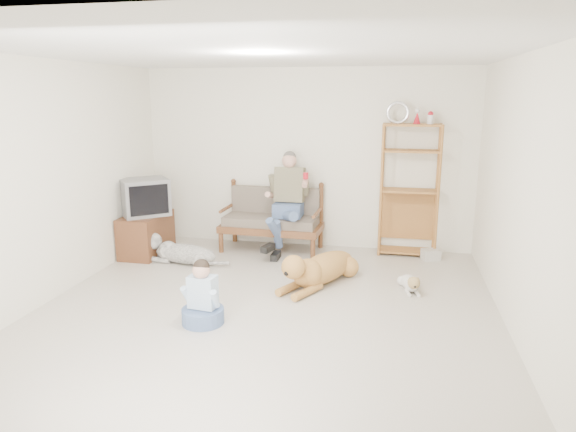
% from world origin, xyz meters
% --- Properties ---
extents(floor, '(5.50, 5.50, 0.00)m').
position_xyz_m(floor, '(0.00, 0.00, 0.00)').
color(floor, silver).
rests_on(floor, ground).
extents(ceiling, '(5.50, 5.50, 0.00)m').
position_xyz_m(ceiling, '(0.00, 0.00, 2.70)').
color(ceiling, white).
rests_on(ceiling, ground).
extents(wall_back, '(5.00, 0.00, 5.00)m').
position_xyz_m(wall_back, '(0.00, 2.75, 1.35)').
color(wall_back, white).
rests_on(wall_back, ground).
extents(wall_front, '(5.00, 0.00, 5.00)m').
position_xyz_m(wall_front, '(0.00, -2.75, 1.35)').
color(wall_front, white).
rests_on(wall_front, ground).
extents(wall_left, '(0.00, 5.50, 5.50)m').
position_xyz_m(wall_left, '(-2.50, 0.00, 1.35)').
color(wall_left, white).
rests_on(wall_left, ground).
extents(wall_right, '(0.00, 5.50, 5.50)m').
position_xyz_m(wall_right, '(2.50, 0.00, 1.35)').
color(wall_right, white).
rests_on(wall_right, ground).
extents(loveseat, '(1.53, 0.76, 0.95)m').
position_xyz_m(loveseat, '(-0.46, 2.42, 0.49)').
color(loveseat, brown).
rests_on(loveseat, ground).
extents(man, '(0.57, 0.81, 1.32)m').
position_xyz_m(man, '(-0.22, 2.20, 0.69)').
color(man, '#54669A').
rests_on(man, loveseat).
extents(etagere, '(0.85, 0.37, 2.22)m').
position_xyz_m(etagere, '(1.54, 2.55, 0.98)').
color(etagere, '#AC6D36').
rests_on(etagere, ground).
extents(book_stack, '(0.29, 0.25, 0.15)m').
position_xyz_m(book_stack, '(1.89, 2.33, 0.08)').
color(book_stack, silver).
rests_on(book_stack, ground).
extents(tv_stand, '(0.51, 0.90, 0.60)m').
position_xyz_m(tv_stand, '(-2.23, 1.79, 0.30)').
color(tv_stand, brown).
rests_on(tv_stand, ground).
extents(crt_tv, '(0.81, 0.80, 0.53)m').
position_xyz_m(crt_tv, '(-2.20, 1.77, 0.86)').
color(crt_tv, slate).
rests_on(crt_tv, tv_stand).
extents(wall_outlet, '(0.12, 0.02, 0.08)m').
position_xyz_m(wall_outlet, '(-1.25, 2.73, 0.30)').
color(wall_outlet, white).
rests_on(wall_outlet, ground).
extents(golden_retriever, '(0.90, 1.52, 0.50)m').
position_xyz_m(golden_retriever, '(0.44, 1.05, 0.20)').
color(golden_retriever, '#AE813C').
rests_on(golden_retriever, ground).
extents(shaggy_dog, '(1.35, 0.43, 0.40)m').
position_xyz_m(shaggy_dog, '(-1.60, 1.50, 0.16)').
color(shaggy_dog, white).
rests_on(shaggy_dog, ground).
extents(terrier, '(0.25, 0.62, 0.23)m').
position_xyz_m(terrier, '(1.57, 1.05, 0.10)').
color(terrier, silver).
rests_on(terrier, ground).
extents(child, '(0.44, 0.44, 0.69)m').
position_xyz_m(child, '(-0.56, -0.28, 0.25)').
color(child, '#54669A').
rests_on(child, ground).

